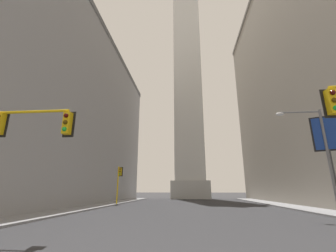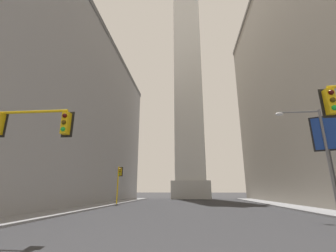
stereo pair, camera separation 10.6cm
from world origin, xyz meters
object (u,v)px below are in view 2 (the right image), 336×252
obelisk (188,69)px  street_lamp (318,148)px  traffic_light_near_left (16,137)px  traffic_light_mid_left (119,179)px

obelisk → street_lamp: (9.76, -39.15, -29.96)m
traffic_light_near_left → street_lamp: bearing=23.5°
traffic_light_mid_left → street_lamp: size_ratio=0.64×
traffic_light_mid_left → street_lamp: street_lamp is taller
traffic_light_near_left → traffic_light_mid_left: (-1.57, 22.00, -1.01)m
traffic_light_near_left → street_lamp: street_lamp is taller
obelisk → traffic_light_near_left: (-8.69, -47.19, -30.58)m
traffic_light_near_left → street_lamp: size_ratio=0.72×
obelisk → street_lamp: size_ratio=8.79×
traffic_light_near_left → traffic_light_mid_left: traffic_light_near_left is taller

